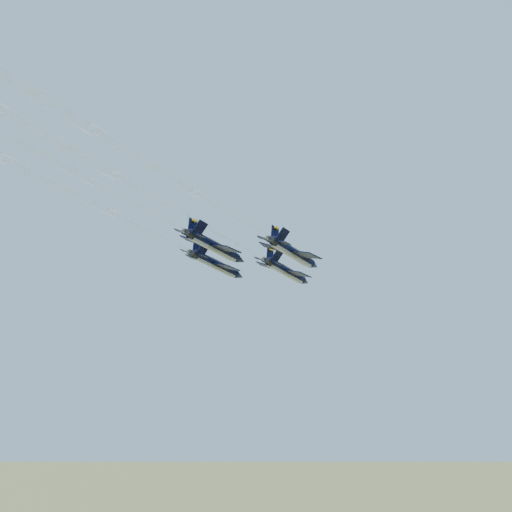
% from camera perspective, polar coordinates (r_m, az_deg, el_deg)
% --- Properties ---
extents(jet_lead, '(11.42, 16.30, 4.99)m').
position_cam_1_polar(jet_lead, '(125.54, 2.75, -1.37)').
color(jet_lead, black).
extents(jet_left, '(11.42, 16.30, 4.99)m').
position_cam_1_polar(jet_left, '(120.01, -3.51, -0.78)').
color(jet_left, black).
extents(jet_right, '(11.42, 16.30, 4.99)m').
position_cam_1_polar(jet_right, '(111.15, 3.37, 0.28)').
color(jet_right, black).
extents(jet_slot, '(11.42, 16.30, 4.99)m').
position_cam_1_polar(jet_slot, '(107.08, -3.65, 0.83)').
color(jet_slot, black).
extents(smoke_trail_lead, '(29.47, 73.95, 2.57)m').
position_cam_1_polar(smoke_trail_lead, '(84.56, -19.22, 5.66)').
color(smoke_trail_lead, white).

